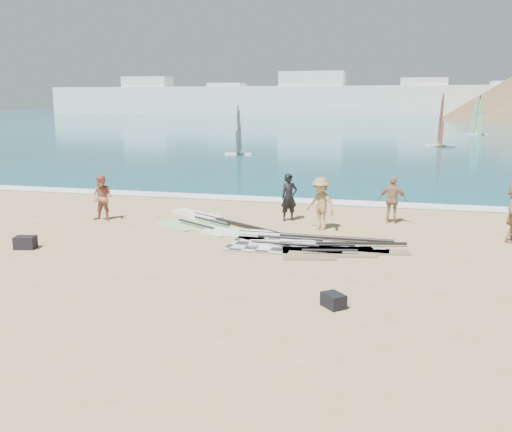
% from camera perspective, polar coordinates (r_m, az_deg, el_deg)
% --- Properties ---
extents(ground, '(300.00, 300.00, 0.00)m').
position_cam_1_polar(ground, '(14.17, -9.11, -6.87)').
color(ground, tan).
rests_on(ground, ground).
extents(sea, '(300.00, 240.00, 0.06)m').
position_cam_1_polar(sea, '(144.46, 12.42, 9.57)').
color(sea, '#0B4453').
rests_on(sea, ground).
extents(surf_line, '(300.00, 1.20, 0.04)m').
position_cam_1_polar(surf_line, '(25.58, 1.87, 1.57)').
color(surf_line, white).
rests_on(surf_line, ground).
extents(far_town, '(160.00, 8.00, 12.00)m').
position_cam_1_polar(far_town, '(163.67, 7.13, 11.53)').
color(far_town, white).
rests_on(far_town, ground).
extents(rig_grey, '(6.29, 2.50, 0.20)m').
position_cam_1_polar(rig_grey, '(18.26, 1.96, -2.36)').
color(rig_grey, '#28282B').
rests_on(rig_grey, ground).
extents(rig_green, '(5.15, 4.42, 0.20)m').
position_cam_1_polar(rig_green, '(20.98, -5.08, -0.56)').
color(rig_green, '#51C828').
rests_on(rig_green, ground).
extents(rig_orange, '(4.93, 2.47, 0.19)m').
position_cam_1_polar(rig_orange, '(17.31, 5.81, -3.20)').
color(rig_orange, '#EA5A05').
rests_on(rig_orange, ground).
extents(gear_bag_near, '(0.69, 0.57, 0.38)m').
position_cam_1_polar(gear_bag_near, '(18.66, -22.07, -2.47)').
color(gear_bag_near, black).
rests_on(gear_bag_near, ground).
extents(gear_bag_far, '(0.62, 0.63, 0.31)m').
position_cam_1_polar(gear_bag_far, '(12.65, 7.76, -8.37)').
color(gear_bag_far, black).
rests_on(gear_bag_far, ground).
extents(person_wetsuit, '(0.77, 0.72, 1.77)m').
position_cam_1_polar(person_wetsuit, '(21.18, 3.33, 1.87)').
color(person_wetsuit, black).
rests_on(person_wetsuit, ground).
extents(beachgoer_left, '(0.84, 0.65, 1.71)m').
position_cam_1_polar(beachgoer_left, '(21.95, -15.11, 1.77)').
color(beachgoer_left, '#A6604C').
rests_on(beachgoer_left, ground).
extents(beachgoer_mid, '(1.37, 1.21, 1.84)m').
position_cam_1_polar(beachgoer_mid, '(19.77, 6.46, 1.23)').
color(beachgoer_mid, '#99784D').
rests_on(beachgoer_mid, ground).
extents(beachgoer_back, '(1.06, 0.56, 1.72)m').
position_cam_1_polar(beachgoer_back, '(21.32, 13.51, 1.57)').
color(beachgoer_back, '#9E6F56').
rests_on(beachgoer_back, ground).
extents(windsurfer_left, '(2.26, 2.69, 4.02)m').
position_cam_1_polar(windsurfer_left, '(46.50, -1.75, 7.59)').
color(windsurfer_left, white).
rests_on(windsurfer_left, ground).
extents(windsurfer_centre, '(2.78, 3.33, 4.97)m').
position_cam_1_polar(windsurfer_centre, '(57.12, 17.97, 7.99)').
color(windsurfer_centre, white).
rests_on(windsurfer_centre, ground).
extents(windsurfer_right, '(2.83, 3.12, 5.00)m').
position_cam_1_polar(windsurfer_right, '(78.21, 21.21, 8.60)').
color(windsurfer_right, white).
rests_on(windsurfer_right, ground).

